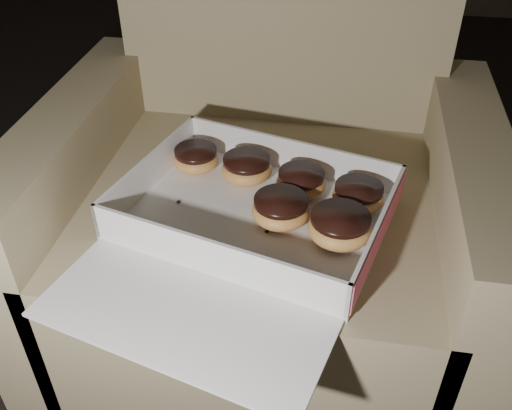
{
  "coord_description": "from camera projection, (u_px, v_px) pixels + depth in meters",
  "views": [
    {
      "loc": [
        0.77,
        -0.67,
        0.95
      ],
      "look_at": [
        0.65,
        0.05,
        0.4
      ],
      "focal_mm": 40.0,
      "sensor_mm": 36.0,
      "label": 1
    }
  ],
  "objects": [
    {
      "name": "armchair",
      "position": [
        265.0,
        219.0,
        1.11
      ],
      "size": [
        0.8,
        0.67,
        0.83
      ],
      "color": "#988761",
      "rests_on": "floor"
    },
    {
      "name": "bakery_box",
      "position": [
        247.0,
        228.0,
        0.89
      ],
      "size": [
        0.51,
        0.56,
        0.07
      ],
      "rotation": [
        0.0,
        0.0,
        -0.26
      ],
      "color": "white",
      "rests_on": "armchair"
    },
    {
      "name": "donut_a",
      "position": [
        247.0,
        168.0,
        0.99
      ],
      "size": [
        0.09,
        0.09,
        0.04
      ],
      "color": "gold",
      "rests_on": "bakery_box"
    },
    {
      "name": "donut_b",
      "position": [
        340.0,
        227.0,
        0.86
      ],
      "size": [
        0.1,
        0.1,
        0.05
      ],
      "color": "gold",
      "rests_on": "bakery_box"
    },
    {
      "name": "donut_c",
      "position": [
        196.0,
        158.0,
        1.02
      ],
      "size": [
        0.08,
        0.08,
        0.04
      ],
      "color": "gold",
      "rests_on": "bakery_box"
    },
    {
      "name": "donut_d",
      "position": [
        281.0,
        210.0,
        0.9
      ],
      "size": [
        0.09,
        0.09,
        0.05
      ],
      "color": "gold",
      "rests_on": "bakery_box"
    },
    {
      "name": "donut_e",
      "position": [
        358.0,
        196.0,
        0.93
      ],
      "size": [
        0.08,
        0.08,
        0.04
      ],
      "color": "gold",
      "rests_on": "bakery_box"
    },
    {
      "name": "donut_f",
      "position": [
        301.0,
        182.0,
        0.96
      ],
      "size": [
        0.08,
        0.08,
        0.04
      ],
      "color": "gold",
      "rests_on": "bakery_box"
    },
    {
      "name": "crumb_a",
      "position": [
        331.0,
        247.0,
        0.86
      ],
      "size": [
        0.01,
        0.01,
        0.0
      ],
      "primitive_type": "ellipsoid",
      "color": "black",
      "rests_on": "bakery_box"
    },
    {
      "name": "crumb_b",
      "position": [
        267.0,
        232.0,
        0.89
      ],
      "size": [
        0.01,
        0.01,
        0.0
      ],
      "primitive_type": "ellipsoid",
      "color": "black",
      "rests_on": "bakery_box"
    },
    {
      "name": "crumb_c",
      "position": [
        178.0,
        202.0,
        0.95
      ],
      "size": [
        0.01,
        0.01,
        0.0
      ],
      "primitive_type": "ellipsoid",
      "color": "black",
      "rests_on": "bakery_box"
    }
  ]
}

